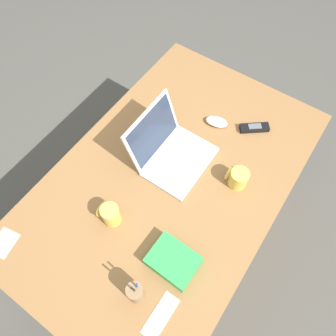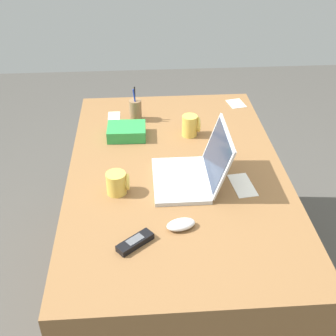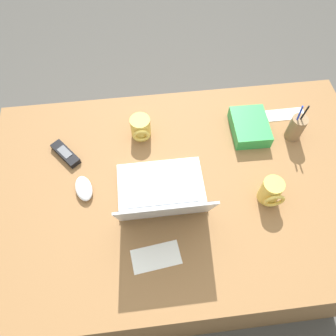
# 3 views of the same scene
# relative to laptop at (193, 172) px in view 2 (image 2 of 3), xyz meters

# --- Properties ---
(ground_plane) EXTENTS (6.00, 6.00, 0.00)m
(ground_plane) POSITION_rel_laptop_xyz_m (-0.09, -0.06, -0.79)
(ground_plane) COLOR #4C4944
(desk) EXTENTS (1.48, 0.93, 0.74)m
(desk) POSITION_rel_laptop_xyz_m (-0.09, -0.06, -0.42)
(desk) COLOR olive
(desk) RESTS_ON ground
(laptop) EXTENTS (0.32, 0.30, 0.23)m
(laptop) POSITION_rel_laptop_xyz_m (0.00, 0.00, 0.00)
(laptop) COLOR silver
(laptop) RESTS_ON desk
(computer_mouse) EXTENTS (0.08, 0.12, 0.03)m
(computer_mouse) POSITION_rel_laptop_xyz_m (0.28, -0.07, -0.03)
(computer_mouse) COLOR white
(computer_mouse) RESTS_ON desk
(coffee_mug_white) EXTENTS (0.08, 0.09, 0.09)m
(coffee_mug_white) POSITION_rel_laptop_xyz_m (0.05, -0.31, -0.00)
(coffee_mug_white) COLOR #E0BC4C
(coffee_mug_white) RESTS_ON desk
(coffee_mug_tall) EXTENTS (0.07, 0.09, 0.10)m
(coffee_mug_tall) POSITION_rel_laptop_xyz_m (-0.38, 0.03, 0.00)
(coffee_mug_tall) COLOR #E0BC4C
(coffee_mug_tall) RESTS_ON desk
(cordless_phone) EXTENTS (0.12, 0.13, 0.03)m
(cordless_phone) POSITION_rel_laptop_xyz_m (0.36, -0.24, -0.04)
(cordless_phone) COLOR black
(cordless_phone) RESTS_ON desk
(pen_holder) EXTENTS (0.06, 0.06, 0.18)m
(pen_holder) POSITION_rel_laptop_xyz_m (-0.56, -0.23, 0.01)
(pen_holder) COLOR olive
(pen_holder) RESTS_ON desk
(snack_bag) EXTENTS (0.14, 0.18, 0.06)m
(snack_bag) POSITION_rel_laptop_xyz_m (-0.39, -0.27, -0.02)
(snack_bag) COLOR green
(snack_bag) RESTS_ON desk
(paper_note_near_laptop) EXTENTS (0.17, 0.06, 0.00)m
(paper_note_near_laptop) POSITION_rel_laptop_xyz_m (-0.57, -0.34, -0.05)
(paper_note_near_laptop) COLOR white
(paper_note_near_laptop) RESTS_ON desk
(paper_note_left) EXTENTS (0.12, 0.10, 0.00)m
(paper_note_left) POSITION_rel_laptop_xyz_m (-0.70, 0.32, -0.05)
(paper_note_left) COLOR white
(paper_note_left) RESTS_ON desk
(paper_note_right) EXTENTS (0.17, 0.10, 0.00)m
(paper_note_right) POSITION_rel_laptop_xyz_m (0.04, 0.20, -0.05)
(paper_note_right) COLOR white
(paper_note_right) RESTS_ON desk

